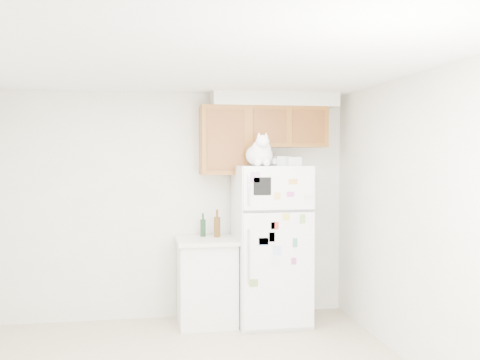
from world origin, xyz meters
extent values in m
cube|color=white|center=(0.00, 2.00, 1.25)|extent=(3.80, 0.04, 2.50)
cube|color=white|center=(0.00, -2.00, 1.25)|extent=(3.80, 0.04, 2.50)
cube|color=white|center=(1.90, 0.00, 1.25)|extent=(0.04, 4.00, 2.50)
cube|color=white|center=(0.00, 0.00, 2.50)|extent=(3.80, 4.00, 0.04)
cube|color=#984D21|center=(1.20, 1.82, 2.12)|extent=(0.90, 0.33, 0.45)
cube|color=#984D21|center=(0.50, 1.82, 1.98)|extent=(0.50, 0.33, 0.75)
cube|color=silver|center=(1.07, 1.83, 2.42)|extent=(1.40, 0.37, 0.15)
cube|color=white|center=(0.99, 1.62, 0.85)|extent=(0.76, 0.72, 1.70)
cube|color=white|center=(0.99, 1.25, 1.48)|extent=(0.74, 0.03, 0.44)
cube|color=white|center=(0.99, 1.25, 0.64)|extent=(0.74, 0.03, 1.19)
cube|color=#59595B|center=(0.99, 1.25, 1.25)|extent=(0.74, 0.03, 0.02)
cylinder|color=silver|center=(0.67, 1.22, 1.47)|extent=(0.02, 0.02, 0.32)
cylinder|color=silver|center=(0.67, 1.22, 0.80)|extent=(0.02, 0.02, 0.55)
cube|color=black|center=(0.81, 1.23, 1.50)|extent=(0.18, 0.00, 0.18)
cube|color=white|center=(0.83, 1.23, 1.05)|extent=(0.22, 0.00, 0.28)
cube|color=#BA302E|center=(0.94, 1.23, 1.10)|extent=(0.08, 0.00, 0.07)
cube|color=#77A150|center=(1.23, 1.23, 1.16)|extent=(0.06, 0.00, 0.09)
cube|color=#B04690|center=(1.14, 1.23, 0.73)|extent=(0.05, 0.00, 0.07)
cube|color=#BB86A8|center=(0.91, 1.23, 0.98)|extent=(0.06, 0.00, 0.10)
cube|color=#72954A|center=(0.72, 1.23, 0.52)|extent=(0.09, 0.00, 0.08)
cube|color=gold|center=(1.05, 1.23, 1.19)|extent=(0.08, 0.00, 0.07)
cube|color=#C18BC3|center=(0.74, 1.23, 1.59)|extent=(0.09, 0.00, 0.11)
cube|color=silver|center=(1.29, 1.23, 1.39)|extent=(0.10, 0.00, 0.05)
cube|color=#9DB4DE|center=(0.96, 1.23, 0.85)|extent=(0.09, 0.00, 0.10)
cube|color=#C24DA6|center=(1.10, 1.23, 1.42)|extent=(0.08, 0.00, 0.05)
cube|color=#DE9445|center=(1.13, 1.23, 1.54)|extent=(0.09, 0.00, 0.05)
cube|color=#356CBA|center=(0.82, 1.23, 0.94)|extent=(0.10, 0.00, 0.08)
cube|color=#3B8167|center=(1.15, 1.23, 0.92)|extent=(0.05, 0.00, 0.09)
cube|color=silver|center=(0.94, 1.23, 0.74)|extent=(0.08, 0.00, 0.08)
cube|color=gold|center=(0.96, 1.23, 1.40)|extent=(0.06, 0.00, 0.07)
cube|color=white|center=(0.30, 1.68, 0.44)|extent=(0.60, 0.60, 0.88)
cube|color=white|center=(0.30, 1.66, 0.90)|extent=(0.64, 0.64, 0.04)
ellipsoid|color=white|center=(0.82, 1.47, 1.81)|extent=(0.27, 0.37, 0.23)
ellipsoid|color=white|center=(0.82, 1.37, 1.86)|extent=(0.20, 0.16, 0.22)
sphere|color=white|center=(0.82, 1.31, 1.95)|extent=(0.14, 0.14, 0.14)
cone|color=white|center=(0.79, 1.31, 2.02)|extent=(0.05, 0.05, 0.05)
cone|color=white|center=(0.86, 1.31, 2.02)|extent=(0.05, 0.05, 0.05)
cone|color=#D88C8C|center=(0.79, 1.30, 2.01)|extent=(0.03, 0.03, 0.03)
cone|color=#D88C8C|center=(0.86, 1.30, 2.01)|extent=(0.03, 0.03, 0.03)
sphere|color=white|center=(0.82, 1.25, 1.93)|extent=(0.06, 0.06, 0.06)
sphere|color=white|center=(0.78, 1.32, 1.74)|extent=(0.07, 0.07, 0.07)
sphere|color=white|center=(0.87, 1.32, 1.74)|extent=(0.07, 0.07, 0.07)
cylinder|color=white|center=(0.94, 1.60, 1.74)|extent=(0.17, 0.23, 0.08)
cube|color=white|center=(1.10, 1.65, 1.75)|extent=(0.21, 0.18, 0.10)
cube|color=white|center=(1.22, 1.58, 1.74)|extent=(0.17, 0.13, 0.09)
camera|label=1|loc=(-0.40, -4.25, 1.81)|focal=42.00mm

